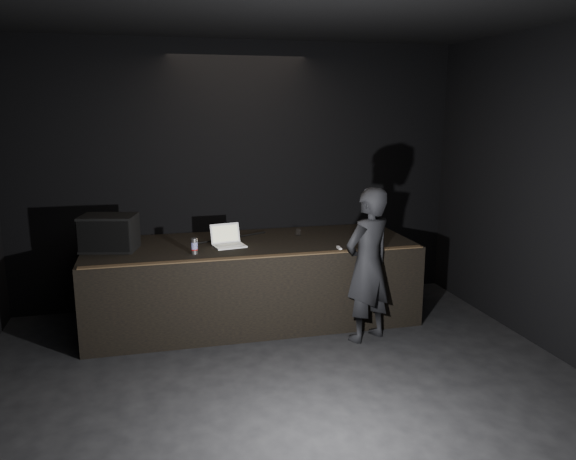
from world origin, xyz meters
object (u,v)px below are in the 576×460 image
(person, at_px, (368,265))
(laptop, at_px, (228,240))
(stage_monitor, at_px, (109,233))
(beer_can, at_px, (194,246))
(stage_riser, at_px, (251,281))

(person, bearing_deg, laptop, -54.94)
(stage_monitor, distance_m, beer_can, 1.05)
(stage_riser, height_order, person, person)
(stage_riser, bearing_deg, laptop, -163.69)
(stage_riser, relative_size, beer_can, 21.82)
(stage_riser, xyz_separation_m, beer_can, (-0.72, -0.39, 0.59))
(stage_riser, distance_m, person, 1.57)
(stage_riser, distance_m, laptop, 0.64)
(laptop, bearing_deg, beer_can, -155.02)
(laptop, relative_size, person, 0.24)
(laptop, relative_size, beer_can, 2.30)
(beer_can, distance_m, person, 1.99)
(stage_monitor, xyz_separation_m, person, (2.85, -0.98, -0.32))
(stage_riser, distance_m, stage_monitor, 1.82)
(laptop, bearing_deg, stage_riser, 5.54)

